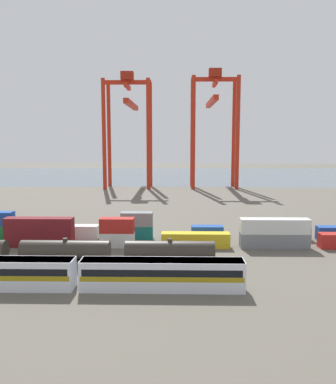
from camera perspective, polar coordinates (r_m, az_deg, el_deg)
ground_plane at (r=112.63m, az=0.93°, el=-2.24°), size 420.00×420.00×0.00m
harbour_water at (r=215.04m, az=1.07°, el=2.41°), size 400.00×110.00×0.01m
passenger_train at (r=53.30m, az=-12.78°, el=-11.15°), size 42.43×3.14×3.90m
freight_tank_row at (r=62.91m, az=-14.40°, el=-8.41°), size 44.88×2.86×4.32m
shipping_container_1 at (r=75.68m, az=-17.81°, el=-6.41°), size 12.10×2.44×2.60m
shipping_container_2 at (r=75.11m, az=-17.88°, el=-4.49°), size 12.10×2.44×2.60m
shipping_container_3 at (r=72.38m, az=-7.24°, el=-6.74°), size 6.04×2.44×2.60m
shipping_container_4 at (r=71.79m, az=-7.27°, el=-4.73°), size 6.04×2.44×2.60m
shipping_container_5 at (r=71.69m, az=3.93°, el=-6.84°), size 12.10×2.44×2.60m
shipping_container_6 at (r=73.68m, az=14.91°, el=-6.68°), size 12.10×2.44×2.60m
shipping_container_7 at (r=73.10m, az=14.97°, el=-4.70°), size 12.10×2.44×2.60m
shipping_container_12 at (r=80.03m, az=-14.15°, el=-5.53°), size 12.10×2.44×2.60m
shipping_container_13 at (r=77.57m, az=-4.44°, el=-5.74°), size 6.04×2.44×2.60m
shipping_container_14 at (r=77.02m, az=-4.46°, el=-3.85°), size 6.04×2.44×2.60m
shipping_container_15 at (r=77.43m, az=5.60°, el=-5.77°), size 6.04×2.44×2.60m
shipping_container_16 at (r=79.61m, az=15.38°, el=-5.64°), size 12.10×2.44×2.60m
gantry_crane_west at (r=163.53m, az=-5.62°, el=10.56°), size 18.53×40.18×45.06m
gantry_crane_central at (r=163.13m, az=6.53°, el=10.78°), size 18.41×40.05×46.10m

